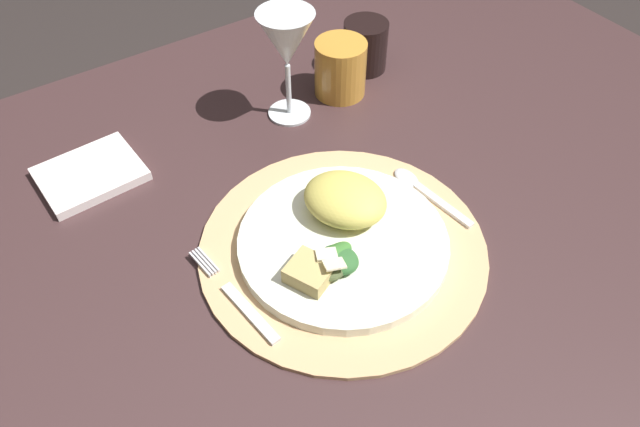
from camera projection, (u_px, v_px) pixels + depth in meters
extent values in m
cube|color=#3C2728|center=(362.00, 210.00, 0.81)|extent=(1.30, 0.99, 0.03)
cylinder|color=#372625|center=(438.00, 122.00, 1.54)|extent=(0.09, 0.09, 0.73)
cylinder|color=tan|center=(343.00, 248.00, 0.75)|extent=(0.35, 0.35, 0.01)
cylinder|color=white|center=(343.00, 242.00, 0.74)|extent=(0.26, 0.26, 0.01)
ellipsoid|color=#D4C358|center=(345.00, 199.00, 0.75)|extent=(0.13, 0.13, 0.04)
ellipsoid|color=#4D5932|center=(331.00, 265.00, 0.69)|extent=(0.06, 0.06, 0.02)
ellipsoid|color=#2D5D2C|center=(339.00, 260.00, 0.70)|extent=(0.06, 0.06, 0.02)
ellipsoid|color=#38712D|center=(332.00, 258.00, 0.70)|extent=(0.06, 0.04, 0.02)
cube|color=beige|center=(326.00, 254.00, 0.69)|extent=(0.03, 0.03, 0.00)
cube|color=beige|center=(334.00, 264.00, 0.68)|extent=(0.03, 0.02, 0.01)
cube|color=tan|center=(310.00, 272.00, 0.69)|extent=(0.06, 0.06, 0.02)
cube|color=silver|center=(250.00, 313.00, 0.68)|extent=(0.02, 0.10, 0.00)
cube|color=silver|center=(200.00, 265.00, 0.72)|extent=(0.01, 0.04, 0.00)
cube|color=silver|center=(203.00, 263.00, 0.72)|extent=(0.01, 0.04, 0.00)
cube|color=silver|center=(206.00, 261.00, 0.73)|extent=(0.01, 0.04, 0.00)
cube|color=silver|center=(208.00, 260.00, 0.73)|extent=(0.01, 0.04, 0.00)
cube|color=silver|center=(442.00, 204.00, 0.79)|extent=(0.02, 0.10, 0.00)
ellipsoid|color=silver|center=(406.00, 177.00, 0.82)|extent=(0.02, 0.04, 0.01)
cube|color=white|center=(90.00, 174.00, 0.83)|extent=(0.14, 0.11, 0.01)
cylinder|color=silver|center=(290.00, 113.00, 0.93)|extent=(0.06, 0.06, 0.00)
cylinder|color=silver|center=(289.00, 89.00, 0.90)|extent=(0.01, 0.01, 0.08)
cone|color=silver|center=(286.00, 40.00, 0.84)|extent=(0.08, 0.08, 0.08)
cylinder|color=#CA8932|center=(340.00, 68.00, 0.94)|extent=(0.08, 0.08, 0.09)
cylinder|color=black|center=(365.00, 46.00, 0.99)|extent=(0.07, 0.07, 0.08)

